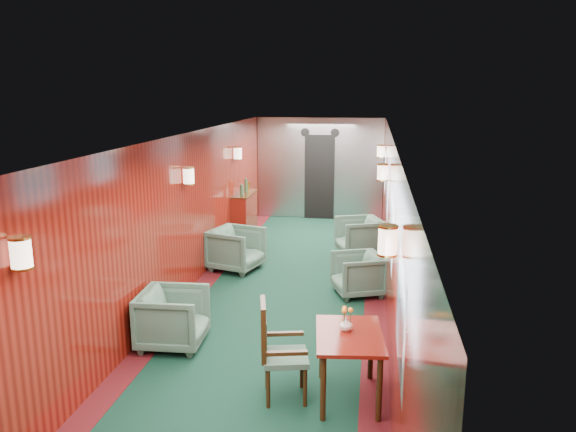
# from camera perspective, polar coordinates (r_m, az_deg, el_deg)

# --- Properties ---
(room) EXTENTS (12.00, 12.10, 2.40)m
(room) POSITION_cam_1_polar(r_m,az_deg,el_deg) (7.52, -1.08, 2.05)
(room) COLOR #0D3021
(room) RESTS_ON ground
(bulkhead) EXTENTS (2.98, 0.17, 2.39)m
(bulkhead) POSITION_cam_1_polar(r_m,az_deg,el_deg) (13.38, 3.25, 4.79)
(bulkhead) COLOR #ADAFB4
(bulkhead) RESTS_ON ground
(windows_right) EXTENTS (0.02, 8.60, 0.80)m
(windows_right) POSITION_cam_1_polar(r_m,az_deg,el_deg) (7.70, 10.22, 0.70)
(windows_right) COLOR silver
(windows_right) RESTS_ON ground
(wall_sconces) EXTENTS (2.97, 7.97, 0.25)m
(wall_sconces) POSITION_cam_1_polar(r_m,az_deg,el_deg) (8.05, -0.40, 3.88)
(wall_sconces) COLOR #FFE8C6
(wall_sconces) RESTS_ON ground
(dining_table) EXTENTS (0.74, 0.99, 0.69)m
(dining_table) POSITION_cam_1_polar(r_m,az_deg,el_deg) (5.68, 6.24, -12.83)
(dining_table) COLOR maroon
(dining_table) RESTS_ON ground
(side_chair) EXTENTS (0.54, 0.56, 1.02)m
(side_chair) POSITION_cam_1_polar(r_m,az_deg,el_deg) (5.68, -1.27, -13.11)
(side_chair) COLOR #1A3E32
(side_chair) RESTS_ON ground
(credenza) EXTENTS (0.34, 1.08, 1.24)m
(credenza) POSITION_cam_1_polar(r_m,az_deg,el_deg) (11.59, -4.46, 0.06)
(credenza) COLOR maroon
(credenza) RESTS_ON ground
(flower_vase) EXTENTS (0.14, 0.14, 0.14)m
(flower_vase) POSITION_cam_1_polar(r_m,az_deg,el_deg) (5.68, 5.92, -10.88)
(flower_vase) COLOR beige
(flower_vase) RESTS_ON dining_table
(armchair_left_near) EXTENTS (0.80, 0.78, 0.70)m
(armchair_left_near) POSITION_cam_1_polar(r_m,az_deg,el_deg) (6.97, -11.60, -10.13)
(armchair_left_near) COLOR #1A3E32
(armchair_left_near) RESTS_ON ground
(armchair_left_far) EXTENTS (0.99, 0.98, 0.73)m
(armchair_left_far) POSITION_cam_1_polar(r_m,az_deg,el_deg) (9.64, -5.26, -3.36)
(armchair_left_far) COLOR #1A3E32
(armchair_left_far) RESTS_ON ground
(armchair_right_near) EXTENTS (0.89, 0.88, 0.64)m
(armchair_right_near) POSITION_cam_1_polar(r_m,az_deg,el_deg) (8.53, 7.09, -5.89)
(armchair_right_near) COLOR #1A3E32
(armchair_right_near) RESTS_ON ground
(armchair_right_far) EXTENTS (0.99, 0.98, 0.71)m
(armchair_right_far) POSITION_cam_1_polar(r_m,az_deg,el_deg) (10.52, 7.24, -2.09)
(armchair_right_far) COLOR #1A3E32
(armchair_right_far) RESTS_ON ground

